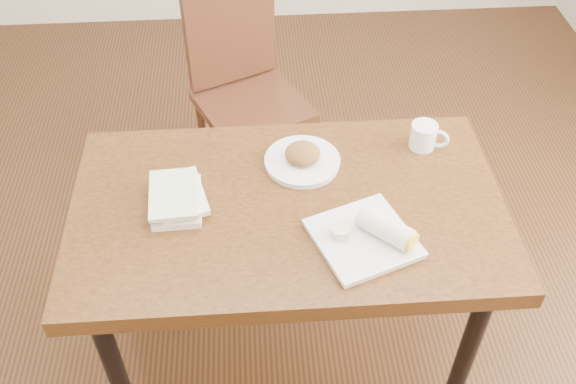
{
  "coord_description": "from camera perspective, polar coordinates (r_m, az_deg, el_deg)",
  "views": [
    {
      "loc": [
        -0.1,
        -1.36,
        2.13
      ],
      "look_at": [
        0.0,
        0.0,
        0.8
      ],
      "focal_mm": 40.0,
      "sensor_mm": 36.0,
      "label": 1
    }
  ],
  "objects": [
    {
      "name": "ground",
      "position": [
        2.54,
        0.0,
        -13.12
      ],
      "size": [
        4.0,
        5.0,
        0.01
      ],
      "primitive_type": "cube",
      "color": "#472814",
      "rests_on": "ground"
    },
    {
      "name": "plate_scone",
      "position": [
        2.06,
        1.29,
        2.99
      ],
      "size": [
        0.24,
        0.24,
        0.08
      ],
      "color": "white",
      "rests_on": "table"
    },
    {
      "name": "coffee_mug",
      "position": [
        2.16,
        12.05,
        4.94
      ],
      "size": [
        0.12,
        0.09,
        0.09
      ],
      "color": "white",
      "rests_on": "table"
    },
    {
      "name": "plate_burrito",
      "position": [
        1.84,
        7.33,
        -3.82
      ],
      "size": [
        0.34,
        0.34,
        0.09
      ],
      "color": "white",
      "rests_on": "table"
    },
    {
      "name": "table",
      "position": [
        2.0,
        0.0,
        -2.71
      ],
      "size": [
        1.32,
        0.78,
        0.75
      ],
      "color": "brown",
      "rests_on": "ground"
    },
    {
      "name": "book_stack",
      "position": [
        1.95,
        -9.84,
        -0.49
      ],
      "size": [
        0.19,
        0.24,
        0.06
      ],
      "color": "white",
      "rests_on": "table"
    },
    {
      "name": "chair_far",
      "position": [
        2.8,
        -3.96,
        9.72
      ],
      "size": [
        0.56,
        0.56,
        0.95
      ],
      "color": "#4D2416",
      "rests_on": "ground"
    }
  ]
}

